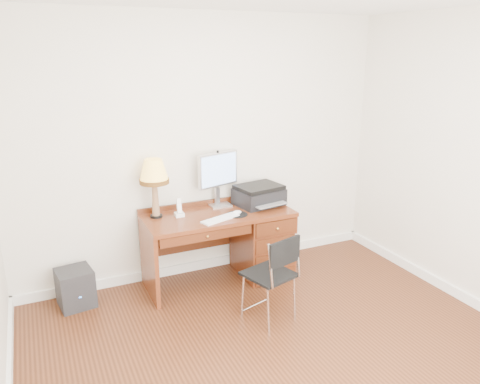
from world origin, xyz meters
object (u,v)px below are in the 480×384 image
printer (259,195)px  monitor (219,172)px  desk (247,239)px  leg_lamp (154,175)px  equipment_box (75,288)px  chair (272,271)px  phone (179,211)px

printer → monitor: bearing=149.7°
desk → leg_lamp: leg_lamp is taller
equipment_box → monitor: bearing=-3.3°
desk → leg_lamp: size_ratio=2.57×
monitor → chair: 1.30m
printer → leg_lamp: 1.15m
leg_lamp → equipment_box: bearing=-176.5°
chair → equipment_box: chair is taller
equipment_box → desk: bearing=-11.4°
desk → printer: printer is taller
monitor → leg_lamp: 0.71m
chair → monitor: bearing=74.8°
phone → equipment_box: bearing=-179.7°
monitor → phone: size_ratio=3.10×
desk → chair: size_ratio=1.83×
printer → leg_lamp: bearing=166.9°
chair → equipment_box: 1.88m
chair → phone: bearing=101.1°
monitor → leg_lamp: size_ratio=0.97×
leg_lamp → phone: (0.21, -0.07, -0.37)m
printer → phone: 0.89m
monitor → leg_lamp: (-0.70, -0.08, 0.07)m
chair → printer: bearing=53.1°
printer → equipment_box: bearing=169.8°
desk → equipment_box: bearing=176.8°
desk → chair: 0.94m
phone → equipment_box: (-1.04, 0.02, -0.62)m
phone → chair: bearing=-60.7°
monitor → equipment_box: monitor is taller
leg_lamp → phone: size_ratio=3.18×
printer → equipment_box: size_ratio=1.46×
desk → printer: (0.18, 0.08, 0.44)m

